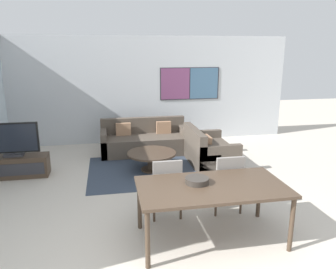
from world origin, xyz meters
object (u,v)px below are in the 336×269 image
dining_chair_centre (227,181)px  television (12,140)px  tv_console (15,166)px  dining_table (212,190)px  fruit_bowl (197,180)px  dining_chair_left (166,185)px  sofa_side (207,152)px  coffee_table (152,157)px  sofa_main (144,141)px

dining_chair_centre → television: bearing=149.1°
tv_console → dining_table: bearing=-42.3°
dining_table → fruit_bowl: bearing=147.7°
fruit_bowl → dining_chair_left: bearing=116.8°
sofa_side → coffee_table: bearing=97.5°
sofa_main → coffee_table: sofa_main is taller
dining_table → sofa_main: bearing=95.9°
television → coffee_table: (2.70, -0.15, -0.46)m
television → fruit_bowl: size_ratio=3.17×
dining_chair_left → dining_chair_centre: size_ratio=1.00×
dining_chair_left → coffee_table: bearing=88.3°
coffee_table → fruit_bowl: 2.64m
tv_console → coffee_table: size_ratio=1.24×
tv_console → sofa_side: sofa_side is taller
tv_console → television: 0.54m
dining_table → sofa_side: bearing=73.6°
sofa_side → dining_table: 3.00m
television → fruit_bowl: bearing=-42.8°
sofa_main → sofa_side: same height
coffee_table → dining_table: (0.41, -2.68, 0.41)m
coffee_table → dining_table: dining_table is taller
fruit_bowl → dining_table: bearing=-32.3°
tv_console → sofa_main: size_ratio=0.60×
television → tv_console: bearing=-90.0°
dining_chair_centre → sofa_side: bearing=80.4°
sofa_main → sofa_side: (1.25, -1.13, 0.00)m
dining_chair_left → dining_chair_centre: same height
dining_chair_left → fruit_bowl: dining_chair_left is taller
television → dining_chair_left: size_ratio=1.06×
dining_table → dining_chair_centre: size_ratio=2.06×
television → dining_table: 4.20m
television → dining_table: bearing=-42.3°
coffee_table → dining_chair_left: bearing=-91.7°
coffee_table → fruit_bowl: fruit_bowl is taller
television → dining_chair_centre: television is taller
dining_chair_left → dining_chair_centre: (0.94, -0.01, 0.00)m
dining_table → coffee_table: bearing=98.7°
television → fruit_bowl: 4.01m
sofa_side → dining_chair_centre: bearing=170.4°
tv_console → sofa_main: sofa_main is taller
dining_chair_centre → fruit_bowl: bearing=-137.7°
dining_table → dining_chair_left: bearing=123.8°
sofa_main → fruit_bowl: 3.92m
coffee_table → dining_chair_centre: dining_chair_centre is taller
television → coffee_table: bearing=-3.1°
television → dining_chair_left: (2.64, -2.13, -0.25)m
sofa_side → television: bearing=90.3°
fruit_bowl → sofa_side: bearing=69.9°
dining_table → television: bearing=137.7°
sofa_side → dining_table: size_ratio=0.73×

